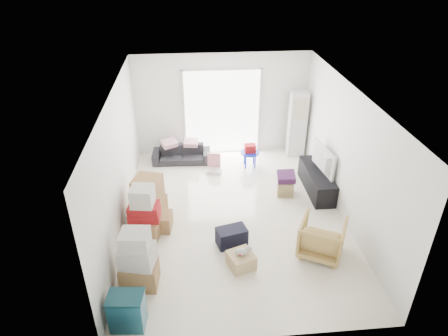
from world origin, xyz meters
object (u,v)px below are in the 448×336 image
ottoman (285,187)px  tv_console (317,181)px  armchair (322,236)px  wood_crate (241,260)px  kids_table (250,151)px  sofa (181,152)px  ac_tower (297,124)px  television (318,168)px  storage_bins (127,311)px

ottoman → tv_console: bearing=7.1°
armchair → wood_crate: 1.55m
armchair → kids_table: armchair is taller
wood_crate → tv_console: bearing=48.6°
tv_console → wood_crate: tv_console is taller
armchair → sofa: bearing=-28.3°
wood_crate → ac_tower: bearing=64.3°
tv_console → wood_crate: 3.11m
television → sofa: 3.54m
armchair → storage_bins: 3.61m
tv_console → television: (0.00, 0.00, 0.33)m
kids_table → television: bearing=-42.7°
sofa → wood_crate: (1.05, -4.01, -0.15)m
ac_tower → wood_crate: size_ratio=4.13×
tv_console → storage_bins: 5.19m
sofa → wood_crate: 4.15m
ac_tower → television: ac_tower is taller
armchair → wood_crate: armchair is taller
kids_table → storage_bins: bearing=-118.4°
ac_tower → armchair: ac_tower is taller
storage_bins → ottoman: storage_bins is taller
sofa → storage_bins: (-0.79, -5.10, 0.01)m
television → kids_table: television is taller
wood_crate → kids_table: bearing=79.2°
kids_table → sofa: bearing=166.7°
storage_bins → ottoman: 4.59m
storage_bins → ottoman: bearing=46.6°
tv_console → ottoman: (-0.75, -0.09, -0.08)m
wood_crate → storage_bins: bearing=-149.4°
kids_table → wood_crate: (-0.68, -3.59, -0.30)m
tv_console → kids_table: (-1.37, 1.26, 0.18)m
armchair → television: bearing=-76.9°
ac_tower → television: (0.05, -1.83, -0.29)m
television → wood_crate: television is taller
sofa → storage_bins: size_ratio=2.46×
sofa → wood_crate: size_ratio=3.53×
ac_tower → kids_table: size_ratio=2.84×
storage_bins → kids_table: 5.33m
tv_console → armchair: armchair is taller
armchair → storage_bins: bearing=48.9°
tv_console → ottoman: 0.76m
storage_bins → kids_table: size_ratio=0.99×
storage_bins → armchair: bearing=21.4°
ac_tower → armchair: 3.99m
armchair → ottoman: size_ratio=2.22×
storage_bins → kids_table: (2.53, 4.69, 0.13)m
television → armchair: size_ratio=1.29×
television → sofa: television is taller
ac_tower → kids_table: bearing=-156.9°
kids_table → ac_tower: bearing=23.1°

